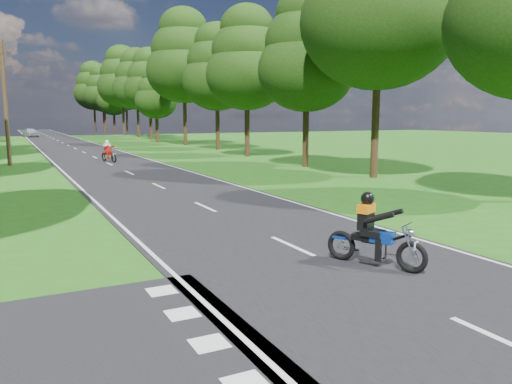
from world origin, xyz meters
TOP-DOWN VIEW (x-y plane):
  - ground at (0.00, 0.00)m, footprint 160.00×160.00m
  - main_road at (0.00, 50.00)m, footprint 7.00×140.00m
  - road_markings at (-0.14, 48.13)m, footprint 7.40×140.00m
  - treeline at (1.43, 60.06)m, footprint 40.00×115.35m
  - telegraph_pole at (-6.00, 28.00)m, footprint 1.20×0.26m
  - rider_near_blue at (0.73, -0.24)m, footprint 1.43×2.00m
  - rider_far_red at (0.25, 27.45)m, footprint 1.08×1.93m
  - distant_car at (-2.60, 76.23)m, footprint 2.52×4.38m

SIDE VIEW (x-z plane):
  - ground at x=0.00m, z-range 0.00..0.00m
  - main_road at x=0.00m, z-range 0.00..0.02m
  - road_markings at x=-0.14m, z-range 0.02..0.03m
  - distant_car at x=-2.60m, z-range 0.02..1.42m
  - rider_far_red at x=0.25m, z-range 0.02..1.55m
  - rider_near_blue at x=0.73m, z-range 0.02..1.62m
  - telegraph_pole at x=-6.00m, z-range 0.07..8.07m
  - treeline at x=1.43m, z-range 0.86..15.65m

